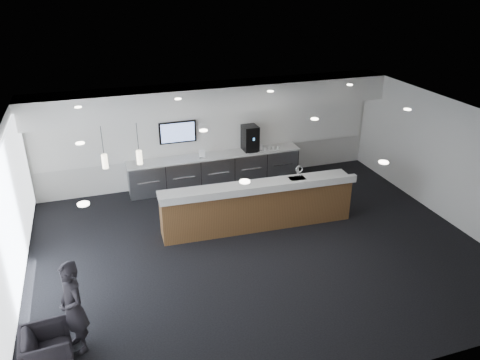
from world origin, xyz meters
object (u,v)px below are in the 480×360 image
object	(u,v)px
coffee_machine	(250,138)
lounge_guest	(73,308)
service_counter	(258,205)
armchair	(47,349)

from	to	relation	value
coffee_machine	lounge_guest	bearing A→B (deg)	-133.20
service_counter	lounge_guest	bearing A→B (deg)	-143.51
service_counter	coffee_machine	bearing A→B (deg)	77.02
service_counter	lounge_guest	xyz separation A→B (m)	(-4.27, -2.88, 0.26)
lounge_guest	armchair	bearing A→B (deg)	-86.11
service_counter	armchair	size ratio (longest dim) A/B	6.35
service_counter	coffee_machine	size ratio (longest dim) A/B	6.49
service_counter	armchair	xyz separation A→B (m)	(-4.73, -3.15, -0.23)
coffee_machine	armchair	world-z (taller)	coffee_machine
armchair	lounge_guest	xyz separation A→B (m)	(0.46, 0.27, 0.49)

